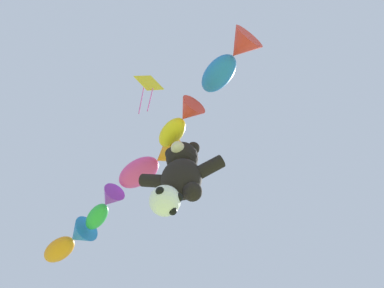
{
  "coord_description": "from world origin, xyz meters",
  "views": [
    {
      "loc": [
        1.81,
        -0.25,
        0.99
      ],
      "look_at": [
        0.11,
        5.42,
        10.51
      ],
      "focal_mm": 40.0,
      "sensor_mm": 36.0,
      "label": 1
    }
  ],
  "objects_px": {
    "teddy_bear_kite": "(181,172)",
    "fish_kite_tangerine": "(69,242)",
    "fish_kite_magenta": "(153,163)",
    "diamond_kite": "(148,86)",
    "soccer_ball_kite": "(165,201)",
    "fish_kite_cobalt": "(230,60)",
    "fish_kite_goldfin": "(180,122)",
    "fish_kite_emerald": "(103,208)"
  },
  "relations": [
    {
      "from": "fish_kite_cobalt",
      "to": "fish_kite_emerald",
      "type": "bearing_deg",
      "value": 146.66
    },
    {
      "from": "soccer_ball_kite",
      "to": "fish_kite_magenta",
      "type": "distance_m",
      "value": 3.47
    },
    {
      "from": "fish_kite_magenta",
      "to": "diamond_kite",
      "type": "relative_size",
      "value": 0.9
    },
    {
      "from": "fish_kite_tangerine",
      "to": "diamond_kite",
      "type": "bearing_deg",
      "value": -42.76
    },
    {
      "from": "teddy_bear_kite",
      "to": "fish_kite_tangerine",
      "type": "distance_m",
      "value": 6.18
    },
    {
      "from": "soccer_ball_kite",
      "to": "fish_kite_magenta",
      "type": "bearing_deg",
      "value": 135.25
    },
    {
      "from": "fish_kite_magenta",
      "to": "fish_kite_tangerine",
      "type": "xyz_separation_m",
      "value": [
        -4.0,
        2.3,
        -0.12
      ]
    },
    {
      "from": "fish_kite_goldfin",
      "to": "diamond_kite",
      "type": "relative_size",
      "value": 0.63
    },
    {
      "from": "fish_kite_tangerine",
      "to": "diamond_kite",
      "type": "height_order",
      "value": "diamond_kite"
    },
    {
      "from": "soccer_ball_kite",
      "to": "fish_kite_tangerine",
      "type": "height_order",
      "value": "fish_kite_tangerine"
    },
    {
      "from": "fish_kite_magenta",
      "to": "fish_kite_cobalt",
      "type": "bearing_deg",
      "value": -36.68
    },
    {
      "from": "teddy_bear_kite",
      "to": "fish_kite_goldfin",
      "type": "relative_size",
      "value": 1.39
    },
    {
      "from": "soccer_ball_kite",
      "to": "fish_kite_emerald",
      "type": "height_order",
      "value": "fish_kite_emerald"
    },
    {
      "from": "fish_kite_goldfin",
      "to": "fish_kite_emerald",
      "type": "height_order",
      "value": "fish_kite_emerald"
    },
    {
      "from": "fish_kite_magenta",
      "to": "fish_kite_tangerine",
      "type": "bearing_deg",
      "value": 150.11
    },
    {
      "from": "fish_kite_cobalt",
      "to": "fish_kite_tangerine",
      "type": "bearing_deg",
      "value": 146.96
    },
    {
      "from": "fish_kite_cobalt",
      "to": "fish_kite_goldfin",
      "type": "bearing_deg",
      "value": 149.33
    },
    {
      "from": "teddy_bear_kite",
      "to": "fish_kite_goldfin",
      "type": "distance_m",
      "value": 1.73
    },
    {
      "from": "fish_kite_magenta",
      "to": "diamond_kite",
      "type": "height_order",
      "value": "diamond_kite"
    },
    {
      "from": "teddy_bear_kite",
      "to": "diamond_kite",
      "type": "relative_size",
      "value": 0.87
    },
    {
      "from": "teddy_bear_kite",
      "to": "soccer_ball_kite",
      "type": "height_order",
      "value": "teddy_bear_kite"
    },
    {
      "from": "fish_kite_goldfin",
      "to": "fish_kite_magenta",
      "type": "relative_size",
      "value": 0.69
    },
    {
      "from": "soccer_ball_kite",
      "to": "fish_kite_tangerine",
      "type": "relative_size",
      "value": 0.35
    },
    {
      "from": "fish_kite_goldfin",
      "to": "teddy_bear_kite",
      "type": "bearing_deg",
      "value": 100.96
    },
    {
      "from": "fish_kite_magenta",
      "to": "fish_kite_tangerine",
      "type": "relative_size",
      "value": 1.06
    },
    {
      "from": "fish_kite_emerald",
      "to": "fish_kite_cobalt",
      "type": "bearing_deg",
      "value": -33.34
    },
    {
      "from": "soccer_ball_kite",
      "to": "fish_kite_goldfin",
      "type": "distance_m",
      "value": 3.12
    },
    {
      "from": "soccer_ball_kite",
      "to": "fish_kite_cobalt",
      "type": "bearing_deg",
      "value": -32.93
    },
    {
      "from": "fish_kite_cobalt",
      "to": "fish_kite_goldfin",
      "type": "xyz_separation_m",
      "value": [
        -1.88,
        1.11,
        -0.92
      ]
    },
    {
      "from": "fish_kite_cobalt",
      "to": "diamond_kite",
      "type": "height_order",
      "value": "diamond_kite"
    },
    {
      "from": "fish_kite_emerald",
      "to": "teddy_bear_kite",
      "type": "bearing_deg",
      "value": -27.57
    },
    {
      "from": "soccer_ball_kite",
      "to": "fish_kite_cobalt",
      "type": "relative_size",
      "value": 0.38
    },
    {
      "from": "fish_kite_cobalt",
      "to": "diamond_kite",
      "type": "bearing_deg",
      "value": 164.71
    },
    {
      "from": "fish_kite_magenta",
      "to": "diamond_kite",
      "type": "bearing_deg",
      "value": -83.79
    },
    {
      "from": "fish_kite_cobalt",
      "to": "fish_kite_tangerine",
      "type": "relative_size",
      "value": 0.92
    },
    {
      "from": "fish_kite_cobalt",
      "to": "fish_kite_tangerine",
      "type": "distance_m",
      "value": 8.64
    },
    {
      "from": "teddy_bear_kite",
      "to": "fish_kite_tangerine",
      "type": "height_order",
      "value": "fish_kite_tangerine"
    },
    {
      "from": "teddy_bear_kite",
      "to": "diamond_kite",
      "type": "height_order",
      "value": "diamond_kite"
    },
    {
      "from": "fish_kite_cobalt",
      "to": "fish_kite_magenta",
      "type": "xyz_separation_m",
      "value": [
        -3.2,
        2.39,
        -0.75
      ]
    },
    {
      "from": "soccer_ball_kite",
      "to": "diamond_kite",
      "type": "xyz_separation_m",
      "value": [
        -0.74,
        -0.66,
        5.85
      ]
    },
    {
      "from": "fish_kite_goldfin",
      "to": "diamond_kite",
      "type": "xyz_separation_m",
      "value": [
        -1.16,
        -0.28,
        2.78
      ]
    },
    {
      "from": "soccer_ball_kite",
      "to": "fish_kite_tangerine",
      "type": "distance_m",
      "value": 6.63
    }
  ]
}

